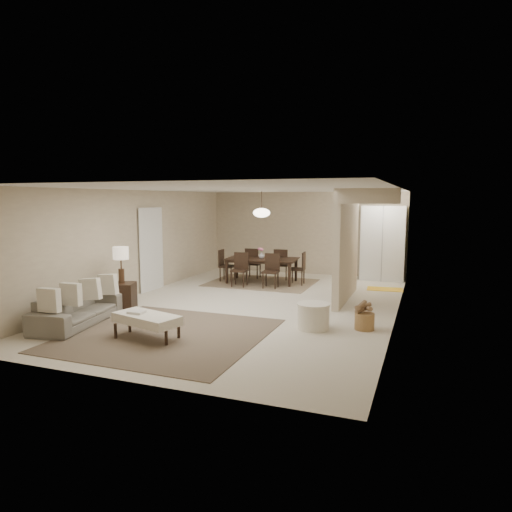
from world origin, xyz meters
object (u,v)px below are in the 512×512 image
at_px(sofa, 77,309).
at_px(side_table, 122,296).
at_px(pantry_cabinet, 383,243).
at_px(round_pouf, 313,316).
at_px(dining_table, 261,271).
at_px(wicker_basket, 364,321).
at_px(ottoman_bench, 147,319).

relative_size(sofa, side_table, 3.55).
bearing_deg(pantry_cabinet, round_pouf, -96.99).
xyz_separation_m(round_pouf, dining_table, (-2.38, 3.86, 0.11)).
xyz_separation_m(side_table, round_pouf, (4.08, -0.01, -0.05)).
xyz_separation_m(sofa, wicker_basket, (4.98, 1.51, -0.14)).
xyz_separation_m(side_table, dining_table, (1.69, 3.86, 0.06)).
distance_m(sofa, ottoman_bench, 1.73).
relative_size(pantry_cabinet, ottoman_bench, 1.67).
bearing_deg(pantry_cabinet, sofa, -125.42).
distance_m(side_table, round_pouf, 4.08).
relative_size(ottoman_bench, dining_table, 0.65).
distance_m(ottoman_bench, round_pouf, 2.88).
relative_size(sofa, wicker_basket, 5.68).
height_order(ottoman_bench, dining_table, dining_table).
height_order(sofa, side_table, sofa).
bearing_deg(dining_table, sofa, -113.54).
height_order(side_table, round_pouf, side_table).
height_order(sofa, round_pouf, sofa).
relative_size(sofa, round_pouf, 3.37).
height_order(pantry_cabinet, sofa, pantry_cabinet).
bearing_deg(dining_table, wicker_basket, -52.66).
height_order(round_pouf, wicker_basket, round_pouf).
bearing_deg(ottoman_bench, pantry_cabinet, 81.52).
xyz_separation_m(pantry_cabinet, ottoman_bench, (-3.10, -7.05, -0.72)).
distance_m(pantry_cabinet, side_table, 7.31).
bearing_deg(ottoman_bench, side_table, 152.05).
xyz_separation_m(pantry_cabinet, sofa, (-4.80, -6.75, -0.76)).
distance_m(sofa, round_pouf, 4.31).
bearing_deg(round_pouf, dining_table, 121.66).
xyz_separation_m(sofa, ottoman_bench, (1.70, -0.30, 0.04)).
distance_m(round_pouf, dining_table, 4.54).
relative_size(pantry_cabinet, round_pouf, 3.60).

